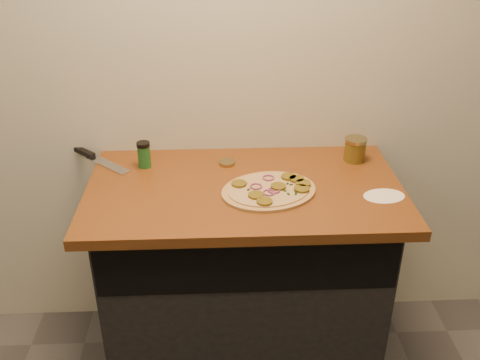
{
  "coord_description": "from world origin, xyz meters",
  "views": [
    {
      "loc": [
        -0.1,
        -0.36,
        1.88
      ],
      "look_at": [
        -0.02,
        1.37,
        0.95
      ],
      "focal_mm": 40.0,
      "sensor_mm": 36.0,
      "label": 1
    }
  ],
  "objects_px": {
    "chefs_knife": "(95,158)",
    "salsa_jar": "(355,149)",
    "pizza": "(270,190)",
    "spice_shaker": "(144,155)"
  },
  "relations": [
    {
      "from": "pizza",
      "to": "salsa_jar",
      "type": "distance_m",
      "value": 0.46
    },
    {
      "from": "chefs_knife",
      "to": "salsa_jar",
      "type": "xyz_separation_m",
      "value": [
        1.08,
        -0.06,
        0.04
      ]
    },
    {
      "from": "chefs_knife",
      "to": "salsa_jar",
      "type": "distance_m",
      "value": 1.08
    },
    {
      "from": "pizza",
      "to": "chefs_knife",
      "type": "bearing_deg",
      "value": 156.09
    },
    {
      "from": "pizza",
      "to": "spice_shaker",
      "type": "bearing_deg",
      "value": 154.39
    },
    {
      "from": "chefs_knife",
      "to": "spice_shaker",
      "type": "distance_m",
      "value": 0.24
    },
    {
      "from": "salsa_jar",
      "to": "spice_shaker",
      "type": "height_order",
      "value": "spice_shaker"
    },
    {
      "from": "chefs_knife",
      "to": "spice_shaker",
      "type": "xyz_separation_m",
      "value": [
        0.22,
        -0.08,
        0.05
      ]
    },
    {
      "from": "pizza",
      "to": "chefs_knife",
      "type": "height_order",
      "value": "pizza"
    },
    {
      "from": "pizza",
      "to": "chefs_knife",
      "type": "distance_m",
      "value": 0.77
    }
  ]
}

